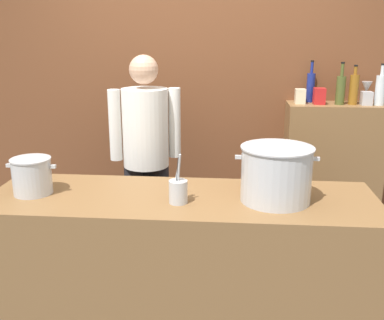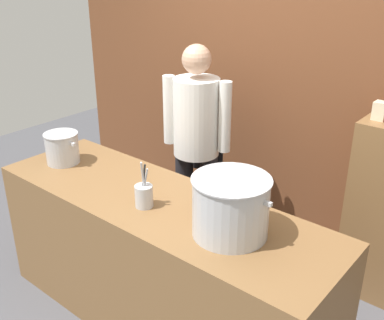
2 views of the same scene
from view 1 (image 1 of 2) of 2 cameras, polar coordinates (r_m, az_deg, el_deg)
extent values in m
cube|color=brown|center=(3.87, 0.87, 11.21)|extent=(4.40, 0.10, 3.00)
cube|color=brown|center=(2.82, -1.28, -13.16)|extent=(2.26, 0.70, 0.90)
cube|color=brown|center=(3.92, 16.97, -2.41)|extent=(0.76, 0.32, 1.27)
cylinder|color=black|center=(3.60, -3.97, -7.00)|extent=(0.14, 0.14, 0.84)
cylinder|color=black|center=(3.58, -7.17, -7.22)|extent=(0.14, 0.14, 0.84)
cylinder|color=white|center=(3.38, -5.89, 4.04)|extent=(0.34, 0.34, 0.58)
cube|color=black|center=(3.61, -6.09, 0.89)|extent=(0.29, 0.11, 0.52)
cylinder|color=white|center=(3.40, -2.20, 4.70)|extent=(0.09, 0.09, 0.52)
cylinder|color=white|center=(3.35, -9.65, 4.33)|extent=(0.09, 0.09, 0.52)
sphere|color=tan|center=(3.31, -6.10, 11.25)|extent=(0.21, 0.21, 0.21)
cylinder|color=#B7BABF|center=(2.56, 10.54, -1.84)|extent=(0.39, 0.39, 0.30)
cylinder|color=#B7BABF|center=(2.52, 10.72, 1.55)|extent=(0.41, 0.41, 0.01)
cube|color=#B7BABF|center=(2.52, 5.84, 0.37)|extent=(0.04, 0.02, 0.02)
cube|color=#B7BABF|center=(2.57, 15.38, 0.14)|extent=(0.04, 0.02, 0.02)
cylinder|color=#B7BABF|center=(2.81, -19.48, -1.99)|extent=(0.22, 0.22, 0.21)
cylinder|color=#B7BABF|center=(2.78, -19.69, 0.10)|extent=(0.23, 0.23, 0.01)
cube|color=#B7BABF|center=(2.84, -21.99, -0.63)|extent=(0.04, 0.02, 0.02)
cube|color=#B7BABF|center=(2.74, -17.13, -0.79)|extent=(0.04, 0.02, 0.02)
cylinder|color=#B7BABF|center=(2.52, -1.75, -4.01)|extent=(0.10, 0.10, 0.13)
cylinder|color=#262626|center=(2.50, -1.86, -2.37)|extent=(0.03, 0.03, 0.24)
cylinder|color=#B7BABF|center=(2.49, -1.73, -2.06)|extent=(0.04, 0.06, 0.27)
cylinder|color=#B7BABF|center=(2.52, -2.03, -2.59)|extent=(0.05, 0.03, 0.21)
cylinder|color=#8C5919|center=(3.78, 19.68, 8.32)|extent=(0.07, 0.07, 0.23)
cylinder|color=#8C5919|center=(3.76, 19.89, 10.53)|extent=(0.02, 0.02, 0.06)
cylinder|color=black|center=(3.76, 19.95, 11.10)|extent=(0.03, 0.03, 0.01)
cylinder|color=#475123|center=(3.74, 18.18, 8.32)|extent=(0.07, 0.07, 0.22)
cylinder|color=#475123|center=(3.73, 18.39, 10.72)|extent=(0.02, 0.02, 0.09)
cylinder|color=black|center=(3.72, 18.47, 11.54)|extent=(0.03, 0.03, 0.01)
cylinder|color=silver|center=(3.81, 22.61, 8.09)|extent=(0.08, 0.08, 0.23)
cylinder|color=silver|center=(3.80, 22.86, 10.36)|extent=(0.03, 0.03, 0.08)
cylinder|color=black|center=(3.79, 22.93, 11.03)|extent=(0.03, 0.03, 0.01)
cylinder|color=navy|center=(3.81, 14.69, 8.79)|extent=(0.07, 0.07, 0.23)
cylinder|color=navy|center=(3.79, 14.87, 11.18)|extent=(0.02, 0.02, 0.09)
cylinder|color=black|center=(3.79, 14.92, 11.94)|extent=(0.03, 0.03, 0.01)
cylinder|color=silver|center=(3.90, 20.94, 6.76)|extent=(0.06, 0.06, 0.01)
cylinder|color=silver|center=(3.89, 21.00, 7.35)|extent=(0.01, 0.01, 0.08)
cone|color=silver|center=(3.88, 21.12, 8.55)|extent=(0.08, 0.08, 0.09)
cube|color=#B2B2B7|center=(3.79, 21.10, 7.25)|extent=(0.08, 0.08, 0.10)
cube|color=red|center=(3.71, 15.72, 7.75)|extent=(0.09, 0.09, 0.13)
cube|color=beige|center=(3.71, 13.45, 7.80)|extent=(0.08, 0.08, 0.12)
camera|label=2|loc=(1.64, 71.70, 19.21)|focal=43.30mm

